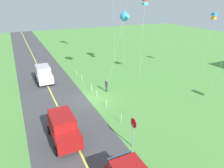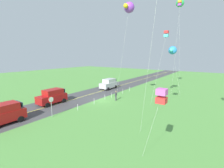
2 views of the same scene
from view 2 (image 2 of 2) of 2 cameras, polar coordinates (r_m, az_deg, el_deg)
The scene contains 20 objects.
ground_plane at distance 26.65m, azimuth -4.16°, elevation -5.83°, with size 120.00×120.00×0.10m, color #549342.
asphalt_road at distance 29.25m, azimuth -10.26°, elevation -4.39°, with size 120.00×7.00×0.00m, color #424244.
road_centre_stripe at distance 29.25m, azimuth -10.26°, elevation -4.39°, with size 120.00×0.16×0.00m, color #E5E04C.
car_suv_foreground at distance 25.89m, azimuth -20.79°, elevation -4.21°, with size 4.40×2.12×2.24m.
car_parked_east_near at distance 20.83m, azimuth -34.86°, elevation -8.90°, with size 4.40×2.12×2.24m.
car_parked_west_near at distance 34.95m, azimuth -1.19°, elevation 0.11°, with size 4.40×2.12×2.24m.
stop_sign at distance 20.29m, azimuth -21.12°, elevation -6.26°, with size 0.76×0.08×2.56m.
person_adult_near at distance 25.98m, azimuth 1.45°, elevation -4.14°, with size 0.58×0.22×1.60m.
kite_red_low at distance 23.49m, azimuth 6.13°, elevation 25.83°, with size 2.38×3.53×14.36m.
kite_yellow_high at distance 29.42m, azimuth 21.03°, elevation 11.31°, with size 3.07×2.14×8.91m.
kite_green_far at distance 32.89m, azimuth 23.29°, elevation 25.13°, with size 0.56×1.37×16.70m.
kite_pink_drift at distance 9.62m, azimuth 17.48°, elevation -4.18°, with size 1.31×1.76×5.46m.
kite_orange_near at distance 34.52m, azimuth 23.35°, elevation 25.28°, with size 2.09×1.40×17.43m.
kite_cyan_top at distance 24.83m, azimuth 19.02°, elevation 16.69°, with size 1.78×1.58×10.80m.
fence_post_0 at distance 33.19m, azimuth 6.35°, elevation -1.74°, with size 0.05×0.05×0.90m, color silver.
fence_post_1 at distance 30.87m, azimuth 3.88°, elevation -2.62°, with size 0.05×0.05×0.90m, color silver.
fence_post_2 at distance 27.74m, azimuth -0.27°, elevation -4.08°, with size 0.05×0.05×0.90m, color silver.
fence_post_3 at distance 26.32m, azimuth -2.59°, elevation -4.89°, with size 0.05×0.05×0.90m, color silver.
fence_post_4 at distance 24.33m, azimuth -6.49°, elevation -6.22°, with size 0.05×0.05×0.90m, color silver.
fence_post_5 at distance 22.06m, azimuth -12.33°, elevation -8.15°, with size 0.05×0.05×0.90m, color silver.
Camera 2 is at (19.77, 16.27, 7.35)m, focal length 25.29 mm.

